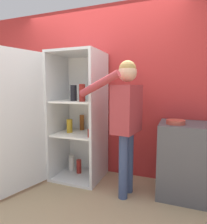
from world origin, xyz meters
TOP-DOWN VIEW (x-y plane):
  - ground_plane at (0.00, 0.00)m, footprint 12.00×12.00m
  - wall_back at (0.00, 0.98)m, footprint 7.00×0.06m
  - refrigerator at (-0.30, 0.52)m, footprint 0.93×1.31m
  - person at (0.59, 0.37)m, footprint 0.69×0.57m
  - counter at (1.28, 0.63)m, footprint 0.65×0.60m
  - bowl at (1.14, 0.52)m, footprint 0.21×0.21m

SIDE VIEW (x-z plane):
  - ground_plane at x=0.00m, z-range 0.00..0.00m
  - counter at x=1.28m, z-range 0.00..0.91m
  - refrigerator at x=-0.30m, z-range -0.01..1.82m
  - bowl at x=1.14m, z-range 0.91..0.96m
  - person at x=0.59m, z-range 0.22..1.87m
  - wall_back at x=0.00m, z-range 0.00..2.55m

